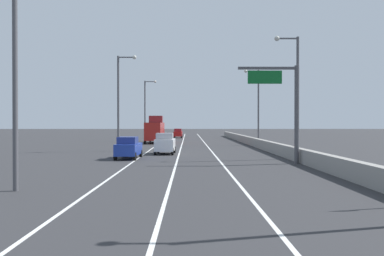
# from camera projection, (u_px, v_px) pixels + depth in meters

# --- Properties ---
(ground_plane) EXTENTS (320.00, 320.00, 0.00)m
(ground_plane) POSITION_uv_depth(u_px,v_px,m) (195.00, 143.00, 66.37)
(ground_plane) COLOR #2D2D30
(lane_stripe_left) EXTENTS (0.16, 130.00, 0.00)m
(lane_stripe_left) POSITION_uv_depth(u_px,v_px,m) (155.00, 146.00, 57.33)
(lane_stripe_left) COLOR silver
(lane_stripe_left) RESTS_ON ground_plane
(lane_stripe_center) EXTENTS (0.16, 130.00, 0.00)m
(lane_stripe_center) POSITION_uv_depth(u_px,v_px,m) (181.00, 146.00, 57.36)
(lane_stripe_center) COLOR silver
(lane_stripe_center) RESTS_ON ground_plane
(lane_stripe_right) EXTENTS (0.16, 130.00, 0.00)m
(lane_stripe_right) POSITION_uv_depth(u_px,v_px,m) (207.00, 146.00, 57.39)
(lane_stripe_right) COLOR silver
(lane_stripe_right) RESTS_ON ground_plane
(jersey_barrier_right) EXTENTS (0.60, 120.00, 1.10)m
(jersey_barrier_right) POSITION_uv_depth(u_px,v_px,m) (278.00, 149.00, 42.44)
(jersey_barrier_right) COLOR gray
(jersey_barrier_right) RESTS_ON ground_plane
(overhead_sign_gantry) EXTENTS (4.68, 0.36, 7.50)m
(overhead_sign_gantry) POSITION_uv_depth(u_px,v_px,m) (287.00, 102.00, 32.61)
(overhead_sign_gantry) COLOR #47474C
(overhead_sign_gantry) RESTS_ON ground_plane
(lamp_post_right_second) EXTENTS (2.14, 0.44, 10.61)m
(lamp_post_right_second) POSITION_uv_depth(u_px,v_px,m) (295.00, 89.00, 36.82)
(lamp_post_right_second) COLOR #4C4C51
(lamp_post_right_second) RESTS_ON ground_plane
(lamp_post_right_third) EXTENTS (2.14, 0.44, 10.61)m
(lamp_post_right_third) POSITION_uv_depth(u_px,v_px,m) (257.00, 102.00, 60.00)
(lamp_post_right_third) COLOR #4C4C51
(lamp_post_right_third) RESTS_ON ground_plane
(lamp_post_left_near) EXTENTS (2.14, 0.44, 10.61)m
(lamp_post_left_near) POSITION_uv_depth(u_px,v_px,m) (20.00, 58.00, 19.50)
(lamp_post_left_near) COLOR #4C4C51
(lamp_post_left_near) RESTS_ON ground_plane
(lamp_post_left_mid) EXTENTS (2.14, 0.44, 10.61)m
(lamp_post_left_mid) POSITION_uv_depth(u_px,v_px,m) (120.00, 96.00, 47.31)
(lamp_post_left_mid) COLOR #4C4C51
(lamp_post_left_mid) RESTS_ON ground_plane
(lamp_post_left_far) EXTENTS (2.14, 0.44, 10.61)m
(lamp_post_left_far) POSITION_uv_depth(u_px,v_px,m) (146.00, 106.00, 75.12)
(lamp_post_left_far) COLOR #4C4C51
(lamp_post_left_far) RESTS_ON ground_plane
(car_red_0) EXTENTS (1.86, 4.13, 1.94)m
(car_red_0) POSITION_uv_depth(u_px,v_px,m) (178.00, 133.00, 89.67)
(car_red_0) COLOR red
(car_red_0) RESTS_ON ground_plane
(car_blue_1) EXTENTS (1.96, 4.59, 1.92)m
(car_blue_1) POSITION_uv_depth(u_px,v_px,m) (129.00, 148.00, 37.28)
(car_blue_1) COLOR #1E389E
(car_blue_1) RESTS_ON ground_plane
(car_white_2) EXTENTS (2.00, 4.11, 2.11)m
(car_white_2) POSITION_uv_depth(u_px,v_px,m) (165.00, 144.00, 42.90)
(car_white_2) COLOR white
(car_white_2) RESTS_ON ground_plane
(box_truck) EXTENTS (2.56, 9.06, 4.28)m
(box_truck) POSITION_uv_depth(u_px,v_px,m) (155.00, 130.00, 66.94)
(box_truck) COLOR #A51E19
(box_truck) RESTS_ON ground_plane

